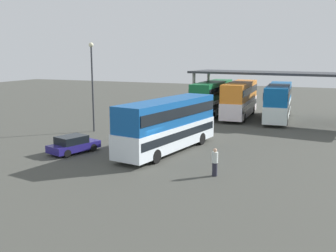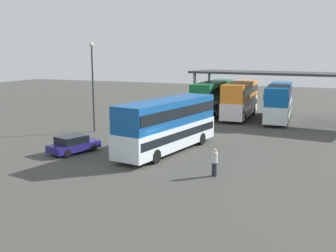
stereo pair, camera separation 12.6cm
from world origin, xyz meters
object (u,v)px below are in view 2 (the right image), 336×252
double_decker_main (168,123)px  double_decker_near_canopy (213,97)px  double_decker_mid_row (240,98)px  double_decker_far_right (279,101)px  pedestrian_waiting (214,162)px  lamppost_tall (93,77)px  parked_hatchback (73,144)px

double_decker_main → double_decker_near_canopy: double_decker_near_canopy is taller
double_decker_mid_row → double_decker_far_right: 4.47m
double_decker_near_canopy → double_decker_mid_row: size_ratio=1.04×
double_decker_main → pedestrian_waiting: (5.11, -4.74, -1.34)m
double_decker_far_right → lamppost_tall: size_ratio=1.36×
double_decker_mid_row → lamppost_tall: (-11.29, -13.90, 3.01)m
parked_hatchback → double_decker_near_canopy: size_ratio=0.39×
double_decker_main → double_decker_far_right: (5.98, 18.52, -0.00)m
double_decker_far_right → parked_hatchback: bearing=146.5°
double_decker_near_canopy → double_decker_mid_row: 3.40m
double_decker_mid_row → lamppost_tall: size_ratio=1.23×
pedestrian_waiting → double_decker_near_canopy: bearing=-43.0°
double_decker_mid_row → double_decker_far_right: double_decker_mid_row is taller
double_decker_near_canopy → double_decker_far_right: bearing=-90.5°
double_decker_near_canopy → lamppost_tall: lamppost_tall is taller
double_decker_far_right → lamppost_tall: lamppost_tall is taller
double_decker_near_canopy → double_decker_main: bearing=-174.4°
double_decker_main → double_decker_mid_row: 18.53m
pedestrian_waiting → double_decker_mid_row: bearing=-50.9°
double_decker_near_canopy → double_decker_mid_row: double_decker_mid_row is taller
double_decker_main → parked_hatchback: double_decker_main is taller
double_decker_near_canopy → parked_hatchback: bearing=167.9°
double_decker_main → pedestrian_waiting: size_ratio=6.34×
parked_hatchback → double_decker_mid_row: size_ratio=0.41×
double_decker_near_canopy → double_decker_far_right: double_decker_near_canopy is taller
pedestrian_waiting → double_decker_far_right: bearing=-61.8°
parked_hatchback → double_decker_mid_row: 23.25m
double_decker_mid_row → lamppost_tall: bearing=139.2°
parked_hatchback → pedestrian_waiting: 11.72m
parked_hatchback → double_decker_near_canopy: double_decker_near_canopy is taller
double_decker_far_right → pedestrian_waiting: size_ratio=6.58×
double_decker_far_right → double_decker_near_canopy: bearing=86.0°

